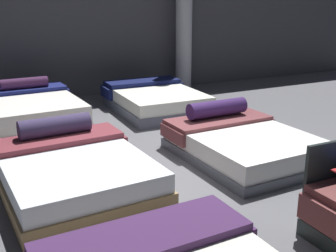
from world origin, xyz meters
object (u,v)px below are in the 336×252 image
(bed_4, at_px, (34,111))
(bed_5, at_px, (155,100))
(bed_2, at_px, (73,170))
(bed_3, at_px, (242,143))
(support_pillar, at_px, (184,17))

(bed_4, xyz_separation_m, bed_5, (2.38, 0.00, -0.05))
(bed_2, bearing_deg, bed_5, 46.81)
(bed_3, bearing_deg, support_pillar, 70.07)
(bed_4, distance_m, support_pillar, 4.43)
(bed_2, xyz_separation_m, bed_5, (2.42, 2.84, -0.01))
(bed_2, distance_m, bed_3, 2.42)
(bed_4, distance_m, bed_5, 2.38)
(bed_4, relative_size, support_pillar, 0.61)
(bed_3, bearing_deg, bed_4, 128.10)
(bed_4, bearing_deg, support_pillar, 19.19)
(bed_4, relative_size, bed_5, 0.99)
(support_pillar, bearing_deg, bed_4, -158.29)
(bed_5, relative_size, support_pillar, 0.62)
(bed_4, bearing_deg, bed_5, -2.43)
(support_pillar, bearing_deg, bed_3, -108.58)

